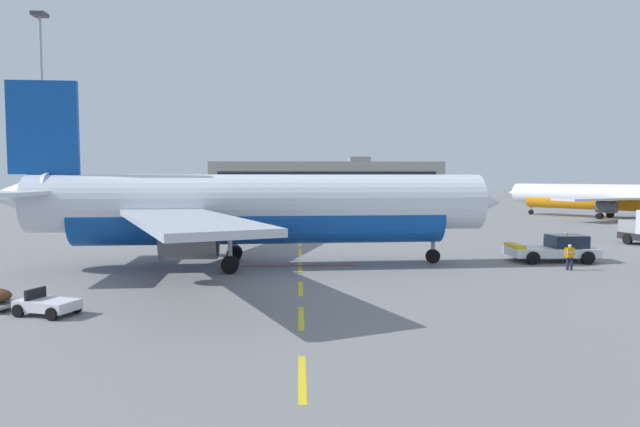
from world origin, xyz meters
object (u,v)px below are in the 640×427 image
(airliner_mid_left, at_px, (597,196))
(apron_light_mast_near, at_px, (42,94))
(airliner_foreground, at_px, (253,208))
(ground_crew_worker, at_px, (570,255))
(pushback_tug, at_px, (555,249))

(airliner_mid_left, height_order, apron_light_mast_near, apron_light_mast_near)
(airliner_foreground, xyz_separation_m, ground_crew_worker, (20.61, -2.49, -2.99))
(airliner_mid_left, xyz_separation_m, ground_crew_worker, (-26.19, -44.60, -2.20))
(pushback_tug, relative_size, airliner_mid_left, 0.25)
(pushback_tug, height_order, apron_light_mast_near, apron_light_mast_near)
(ground_crew_worker, bearing_deg, airliner_foreground, 173.11)
(airliner_foreground, distance_m, ground_crew_worker, 20.97)
(airliner_foreground, height_order, apron_light_mast_near, apron_light_mast_near)
(airliner_foreground, xyz_separation_m, pushback_tug, (21.38, 1.29, -3.05))
(pushback_tug, xyz_separation_m, airliner_mid_left, (25.42, 40.82, 2.26))
(airliner_foreground, height_order, airliner_mid_left, airliner_foreground)
(ground_crew_worker, relative_size, apron_light_mast_near, 0.06)
(pushback_tug, distance_m, ground_crew_worker, 3.86)
(pushback_tug, relative_size, ground_crew_worker, 3.57)
(pushback_tug, height_order, airliner_mid_left, airliner_mid_left)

